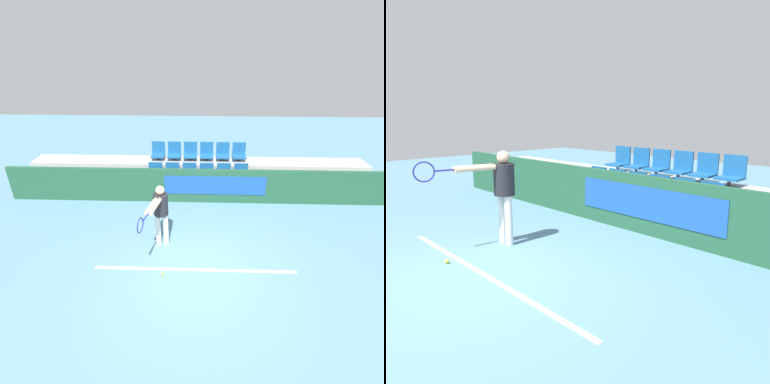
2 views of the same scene
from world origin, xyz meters
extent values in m
plane|color=slate|center=(0.00, 0.00, 0.00)|extent=(30.00, 30.00, 0.00)
cube|color=white|center=(0.00, 0.15, 0.00)|extent=(4.62, 0.08, 0.01)
cube|color=#1E4C33|center=(0.00, 3.35, 0.56)|extent=(12.03, 0.12, 1.13)
cube|color=#19479E|center=(0.54, 3.28, 0.62)|extent=(3.16, 0.02, 0.62)
cube|color=#9E9E99|center=(0.00, 3.87, 0.22)|extent=(11.63, 0.88, 0.43)
cube|color=#9E9E99|center=(0.00, 4.75, 0.43)|extent=(11.63, 0.88, 0.86)
cylinder|color=#333333|center=(-1.42, 3.92, 0.50)|extent=(0.07, 0.07, 0.13)
cube|color=#195693|center=(-1.42, 3.92, 0.59)|extent=(0.46, 0.44, 0.05)
cube|color=#195693|center=(-1.42, 4.11, 0.82)|extent=(0.46, 0.04, 0.42)
cylinder|color=#333333|center=(-0.85, 3.92, 0.50)|extent=(0.07, 0.07, 0.13)
cube|color=#195693|center=(-0.85, 3.92, 0.59)|extent=(0.46, 0.44, 0.05)
cube|color=#195693|center=(-0.85, 4.11, 0.82)|extent=(0.46, 0.04, 0.42)
cylinder|color=#333333|center=(-0.28, 3.92, 0.50)|extent=(0.07, 0.07, 0.13)
cube|color=#195693|center=(-0.28, 3.92, 0.59)|extent=(0.46, 0.44, 0.05)
cube|color=#195693|center=(-0.28, 4.11, 0.82)|extent=(0.46, 0.04, 0.42)
cylinder|color=#333333|center=(0.28, 3.92, 0.50)|extent=(0.07, 0.07, 0.13)
cube|color=#195693|center=(0.28, 3.92, 0.59)|extent=(0.46, 0.44, 0.05)
cube|color=#195693|center=(0.28, 4.11, 0.82)|extent=(0.46, 0.04, 0.42)
cylinder|color=#333333|center=(0.85, 3.92, 0.50)|extent=(0.07, 0.07, 0.13)
cube|color=#195693|center=(0.85, 3.92, 0.59)|extent=(0.46, 0.44, 0.05)
cube|color=#195693|center=(0.85, 4.11, 0.82)|extent=(0.46, 0.04, 0.42)
cylinder|color=#333333|center=(1.42, 3.92, 0.50)|extent=(0.07, 0.07, 0.13)
cube|color=#195693|center=(1.42, 3.92, 0.59)|extent=(0.46, 0.44, 0.05)
cube|color=#195693|center=(1.42, 4.11, 0.82)|extent=(0.46, 0.04, 0.42)
cylinder|color=#333333|center=(-1.42, 4.80, 0.93)|extent=(0.07, 0.07, 0.13)
cube|color=#195693|center=(-1.42, 4.80, 1.02)|extent=(0.46, 0.44, 0.05)
cube|color=#195693|center=(-1.42, 5.00, 1.26)|extent=(0.46, 0.04, 0.42)
cylinder|color=#333333|center=(-0.85, 4.80, 0.93)|extent=(0.07, 0.07, 0.13)
cube|color=#195693|center=(-0.85, 4.80, 1.02)|extent=(0.46, 0.44, 0.05)
cube|color=#195693|center=(-0.85, 5.00, 1.26)|extent=(0.46, 0.04, 0.42)
cylinder|color=#333333|center=(-0.28, 4.80, 0.93)|extent=(0.07, 0.07, 0.13)
cube|color=#195693|center=(-0.28, 4.80, 1.02)|extent=(0.46, 0.44, 0.05)
cube|color=#195693|center=(-0.28, 5.00, 1.26)|extent=(0.46, 0.04, 0.42)
cylinder|color=#333333|center=(0.28, 4.80, 0.93)|extent=(0.07, 0.07, 0.13)
cube|color=#195693|center=(0.28, 4.80, 1.02)|extent=(0.46, 0.44, 0.05)
cube|color=#195693|center=(0.28, 5.00, 1.26)|extent=(0.46, 0.04, 0.42)
cylinder|color=#333333|center=(0.85, 4.80, 0.93)|extent=(0.07, 0.07, 0.13)
cube|color=#195693|center=(0.85, 4.80, 1.02)|extent=(0.46, 0.44, 0.05)
cube|color=#195693|center=(0.85, 5.00, 1.26)|extent=(0.46, 0.04, 0.42)
cylinder|color=#333333|center=(1.42, 4.80, 0.93)|extent=(0.07, 0.07, 0.13)
cube|color=#195693|center=(1.42, 4.80, 1.02)|extent=(0.46, 0.44, 0.05)
cube|color=#195693|center=(1.42, 5.00, 1.26)|extent=(0.46, 0.04, 0.42)
cylinder|color=silver|center=(-0.95, 1.12, 0.44)|extent=(0.13, 0.13, 0.88)
cylinder|color=silver|center=(-0.76, 1.12, 0.44)|extent=(0.13, 0.13, 0.88)
cylinder|color=black|center=(-0.85, 1.12, 1.16)|extent=(0.36, 0.36, 0.55)
sphere|color=tan|center=(-0.85, 1.12, 1.54)|extent=(0.22, 0.22, 0.22)
cylinder|color=tan|center=(-1.00, 0.63, 1.39)|extent=(0.21, 0.65, 0.09)
cylinder|color=tan|center=(-0.90, 0.63, 1.39)|extent=(0.21, 0.65, 0.09)
cylinder|color=navy|center=(-1.04, 0.16, 1.39)|extent=(0.08, 0.30, 0.03)
torus|color=navy|center=(-1.10, -0.13, 1.39)|extent=(0.08, 0.32, 0.32)
sphere|color=#CCDB33|center=(-0.72, -0.04, 0.03)|extent=(0.07, 0.07, 0.07)
camera|label=1|loc=(0.12, -5.09, 4.76)|focal=28.00mm
camera|label=2|loc=(4.57, -2.32, 2.24)|focal=35.00mm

